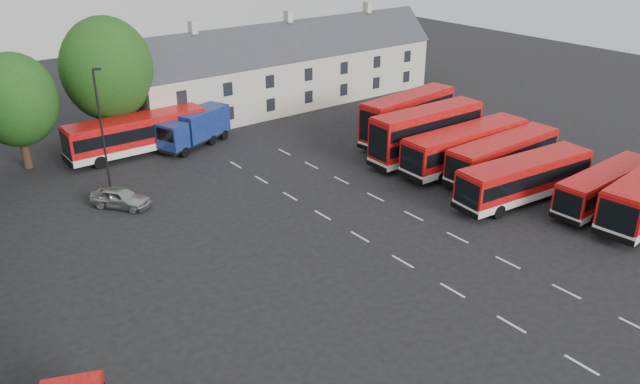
{
  "coord_description": "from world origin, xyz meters",
  "views": [
    {
      "loc": [
        -24.08,
        -25.04,
        19.6
      ],
      "look_at": [
        -0.69,
        5.4,
        2.2
      ],
      "focal_mm": 35.0,
      "sensor_mm": 36.0,
      "label": 1
    }
  ],
  "objects_px": {
    "silver_car": "(120,198)",
    "box_truck": "(195,127)",
    "lamppost": "(102,127)",
    "bus_dd_south": "(427,131)"
  },
  "relations": [
    {
      "from": "silver_car",
      "to": "lamppost",
      "type": "distance_m",
      "value": 5.71
    },
    {
      "from": "bus_dd_south",
      "to": "lamppost",
      "type": "bearing_deg",
      "value": 157.55
    },
    {
      "from": "silver_car",
      "to": "box_truck",
      "type": "bearing_deg",
      "value": 1.87
    },
    {
      "from": "bus_dd_south",
      "to": "lamppost",
      "type": "height_order",
      "value": "lamppost"
    },
    {
      "from": "bus_dd_south",
      "to": "lamppost",
      "type": "distance_m",
      "value": 26.06
    },
    {
      "from": "box_truck",
      "to": "lamppost",
      "type": "height_order",
      "value": "lamppost"
    },
    {
      "from": "box_truck",
      "to": "silver_car",
      "type": "relative_size",
      "value": 1.76
    },
    {
      "from": "silver_car",
      "to": "lamppost",
      "type": "relative_size",
      "value": 0.47
    },
    {
      "from": "silver_car",
      "to": "bus_dd_south",
      "type": "bearing_deg",
      "value": -52.2
    },
    {
      "from": "bus_dd_south",
      "to": "box_truck",
      "type": "distance_m",
      "value": 20.53
    }
  ]
}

